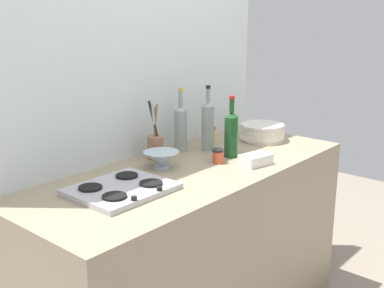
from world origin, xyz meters
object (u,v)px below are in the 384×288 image
at_px(stovetop_hob, 121,189).
at_px(wine_bottle_mid_right, 181,127).
at_px(mixing_bowl, 161,159).
at_px(wine_bottle_leftmost, 231,133).
at_px(butter_dish, 255,160).
at_px(condiment_jar_rear, 218,156).
at_px(wine_bottle_mid_left, 208,125).
at_px(utensil_crock, 155,144).
at_px(condiment_jar_front, 211,135).
at_px(plate_stack, 263,132).

bearing_deg(stovetop_hob, wine_bottle_mid_right, 20.19).
bearing_deg(wine_bottle_mid_right, mixing_bowl, -155.34).
bearing_deg(wine_bottle_leftmost, stovetop_hob, 176.78).
bearing_deg(mixing_bowl, wine_bottle_leftmost, -20.90).
height_order(butter_dish, condiment_jar_rear, condiment_jar_rear).
xyz_separation_m(wine_bottle_mid_right, condiment_jar_rear, (-0.04, -0.29, -0.09)).
bearing_deg(wine_bottle_mid_left, wine_bottle_mid_right, 138.52).
distance_m(utensil_crock, condiment_jar_rear, 0.33).
bearing_deg(mixing_bowl, wine_bottle_mid_left, 4.62).
bearing_deg(wine_bottle_mid_left, condiment_jar_front, 32.74).
bearing_deg(utensil_crock, wine_bottle_mid_left, -18.93).
height_order(wine_bottle_mid_left, condiment_jar_rear, wine_bottle_mid_left).
xyz_separation_m(stovetop_hob, wine_bottle_mid_right, (0.63, 0.23, 0.12)).
height_order(butter_dish, utensil_crock, utensil_crock).
relative_size(wine_bottle_mid_left, butter_dish, 2.31).
relative_size(wine_bottle_mid_left, condiment_jar_rear, 4.89).
bearing_deg(condiment_jar_rear, condiment_jar_front, 43.73).
distance_m(wine_bottle_leftmost, butter_dish, 0.20).
bearing_deg(butter_dish, condiment_jar_front, 66.40).
distance_m(wine_bottle_mid_right, utensil_crock, 0.20).
relative_size(wine_bottle_mid_right, condiment_jar_front, 3.83).
height_order(plate_stack, utensil_crock, utensil_crock).
relative_size(utensil_crock, condiment_jar_rear, 4.17).
bearing_deg(mixing_bowl, wine_bottle_mid_right, 24.66).
height_order(butter_dish, condiment_jar_front, condiment_jar_front).
bearing_deg(wine_bottle_mid_left, utensil_crock, 161.07).
relative_size(plate_stack, mixing_bowl, 1.48).
height_order(stovetop_hob, wine_bottle_mid_right, wine_bottle_mid_right).
bearing_deg(wine_bottle_mid_right, plate_stack, -24.38).
relative_size(wine_bottle_mid_left, mixing_bowl, 2.02).
bearing_deg(condiment_jar_front, condiment_jar_rear, -136.27).
distance_m(plate_stack, butter_dish, 0.48).
height_order(wine_bottle_leftmost, condiment_jar_front, wine_bottle_leftmost).
relative_size(stovetop_hob, plate_stack, 1.55).
xyz_separation_m(wine_bottle_mid_left, condiment_jar_rear, (-0.16, -0.19, -0.10)).
bearing_deg(butter_dish, plate_stack, 28.58).
bearing_deg(condiment_jar_rear, utensil_crock, 116.36).
bearing_deg(utensil_crock, condiment_jar_rear, -63.64).
height_order(mixing_bowl, condiment_jar_front, condiment_jar_front).
height_order(plate_stack, mixing_bowl, plate_stack).
bearing_deg(plate_stack, condiment_jar_rear, -172.08).
bearing_deg(plate_stack, mixing_bowl, 173.51).
bearing_deg(wine_bottle_mid_left, mixing_bowl, -175.38).
distance_m(condiment_jar_front, condiment_jar_rear, 0.40).
xyz_separation_m(wine_bottle_mid_left, wine_bottle_mid_right, (-0.11, 0.10, -0.01)).
bearing_deg(stovetop_hob, utensil_crock, 28.33).
bearing_deg(wine_bottle_mid_right, wine_bottle_leftmost, -72.11).
bearing_deg(condiment_jar_rear, wine_bottle_leftmost, 7.58).
height_order(stovetop_hob, condiment_jar_front, condiment_jar_front).
xyz_separation_m(stovetop_hob, butter_dish, (0.69, -0.22, 0.01)).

